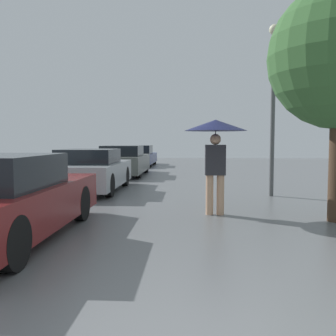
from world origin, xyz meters
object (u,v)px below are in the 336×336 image
Objects in this scene: parked_car_second at (91,171)px; parked_car_third at (123,161)px; street_lamp at (273,93)px; parked_car_nearest at (3,200)px; parked_car_farthest at (138,156)px; pedestrian at (216,136)px.

parked_car_second is 5.04m from parked_car_third.
parked_car_third is at bearing 130.83° from street_lamp.
parked_car_nearest is 0.97× the size of street_lamp.
parked_car_second is 0.88× the size of street_lamp.
street_lamp is at bearing 43.41° from parked_car_nearest.
parked_car_second is 11.19m from parked_car_farthest.
parked_car_second is at bearing -91.08° from parked_car_third.
street_lamp is (5.00, 4.73, 2.14)m from parked_car_nearest.
parked_car_nearest reaches higher than parked_car_third.
street_lamp is (5.01, -5.80, 2.14)m from parked_car_third.
street_lamp is at bearing -8.44° from parked_car_second.
parked_car_nearest is at bearing -136.59° from street_lamp.
parked_car_nearest is 7.20m from street_lamp.
parked_car_third is 7.96m from street_lamp.
parked_car_nearest is 1.02× the size of parked_car_third.
pedestrian is 4.03m from parked_car_nearest.
pedestrian is 15.03m from parked_car_farthest.
pedestrian is 3.34m from street_lamp.
parked_car_third is 6.15m from parked_car_farthest.
pedestrian is 4.91m from parked_car_second.
parked_car_nearest is 16.68m from parked_car_farthest.
parked_car_third is at bearing -88.20° from parked_car_farthest.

